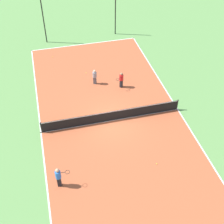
% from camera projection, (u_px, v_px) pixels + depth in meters
% --- Properties ---
extents(ground_plane, '(80.00, 80.00, 0.00)m').
position_uv_depth(ground_plane, '(112.00, 120.00, 24.65)').
color(ground_plane, '#60934C').
extents(court_surface, '(11.23, 24.85, 0.02)m').
position_uv_depth(court_surface, '(112.00, 120.00, 24.64)').
color(court_surface, '#B75633').
rests_on(court_surface, ground_plane).
extents(tennis_net, '(11.03, 0.10, 1.00)m').
position_uv_depth(tennis_net, '(112.00, 116.00, 24.30)').
color(tennis_net, black).
rests_on(tennis_net, court_surface).
extents(player_near_blue, '(0.96, 0.43, 1.65)m').
position_uv_depth(player_near_blue, '(58.00, 176.00, 19.43)').
color(player_near_blue, black).
rests_on(player_near_blue, court_surface).
extents(player_baseline_gray, '(0.49, 0.49, 1.46)m').
position_uv_depth(player_baseline_gray, '(95.00, 76.00, 27.74)').
color(player_baseline_gray, '#4C4C51').
rests_on(player_baseline_gray, court_surface).
extents(player_coach_red, '(0.91, 0.87, 1.50)m').
position_uv_depth(player_coach_red, '(121.00, 79.00, 27.34)').
color(player_coach_red, black).
rests_on(player_coach_red, court_surface).
extents(tennis_ball_left_sideline, '(0.07, 0.07, 0.07)m').
position_uv_depth(tennis_ball_left_sideline, '(157.00, 164.00, 21.33)').
color(tennis_ball_left_sideline, '#CCE033').
rests_on(tennis_ball_left_sideline, court_surface).
extents(tennis_ball_far_baseline, '(0.07, 0.07, 0.07)m').
position_uv_depth(tennis_ball_far_baseline, '(52.00, 57.00, 31.63)').
color(tennis_ball_far_baseline, '#CCE033').
rests_on(tennis_ball_far_baseline, court_surface).
extents(tennis_ball_right_alley, '(0.07, 0.07, 0.07)m').
position_uv_depth(tennis_ball_right_alley, '(86.00, 73.00, 29.48)').
color(tennis_ball_right_alley, '#CCE033').
rests_on(tennis_ball_right_alley, court_surface).
extents(fence_post_back_left, '(0.12, 0.12, 4.94)m').
position_uv_depth(fence_post_back_left, '(44.00, 21.00, 32.35)').
color(fence_post_back_left, black).
rests_on(fence_post_back_left, ground_plane).
extents(fence_post_back_right, '(0.12, 0.12, 4.94)m').
position_uv_depth(fence_post_back_right, '(115.00, 13.00, 33.75)').
color(fence_post_back_right, black).
rests_on(fence_post_back_right, ground_plane).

